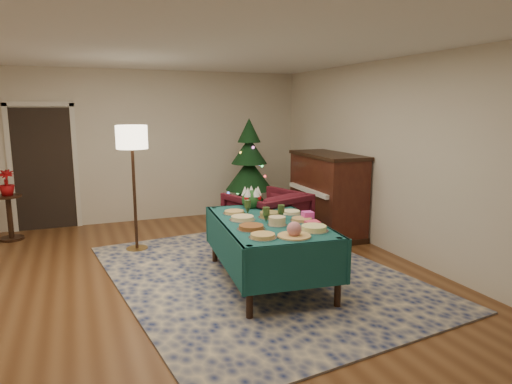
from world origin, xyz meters
name	(u,v)px	position (x,y,z in m)	size (l,w,h in m)	color
room_shell	(185,172)	(0.00, 0.00, 1.35)	(7.00, 7.00, 7.00)	#593319
doorway	(44,165)	(-1.60, 3.48, 1.10)	(1.08, 0.04, 2.16)	black
rug	(257,275)	(0.88, 0.08, 0.01)	(3.20, 4.20, 0.02)	navy
buffet_table	(268,233)	(0.93, -0.17, 0.60)	(1.31, 2.03, 0.75)	black
platter_0	(263,236)	(0.59, -0.81, 0.77)	(0.29, 0.29, 0.05)	silver
platter_1	(294,231)	(0.90, -0.90, 0.81)	(0.35, 0.35, 0.16)	silver
platter_2	(314,229)	(1.19, -0.77, 0.78)	(0.31, 0.31, 0.06)	silver
platter_3	(251,227)	(0.60, -0.46, 0.77)	(0.31, 0.31, 0.05)	silver
platter_4	(277,221)	(0.93, -0.41, 0.80)	(0.22, 0.22, 0.10)	silver
platter_5	(302,220)	(1.27, -0.34, 0.77)	(0.27, 0.27, 0.04)	silver
platter_6	(242,218)	(0.65, -0.04, 0.77)	(0.31, 0.31, 0.05)	silver
platter_7	(270,215)	(1.00, -0.04, 0.78)	(0.28, 0.28, 0.07)	silver
platter_8	(291,212)	(1.32, 0.04, 0.77)	(0.26, 0.26, 0.04)	silver
platter_9	(234,212)	(0.67, 0.31, 0.77)	(0.28, 0.28, 0.04)	silver
goblet_0	(248,207)	(0.83, 0.24, 0.84)	(0.08, 0.08, 0.17)	#2D471E
goblet_1	(281,212)	(1.09, -0.17, 0.84)	(0.08, 0.08, 0.17)	#2D471E
goblet_2	(266,214)	(0.88, -0.22, 0.84)	(0.08, 0.08, 0.17)	#2D471E
napkin_stack	(312,223)	(1.31, -0.51, 0.77)	(0.15, 0.15, 0.04)	#EE4262
gift_box	(308,216)	(1.37, -0.30, 0.80)	(0.12, 0.12, 0.10)	#E03EB1
centerpiece	(252,198)	(1.01, 0.57, 0.88)	(0.27, 0.27, 0.31)	#1E4C1E
armchair	(267,219)	(1.37, 0.91, 0.49)	(0.95, 0.89, 0.97)	#470F19
floor_lamp	(132,145)	(-0.35, 1.69, 1.53)	(0.44, 0.44, 1.80)	#A57F3F
side_table	(10,218)	(-2.11, 2.96, 0.34)	(0.40, 0.40, 0.71)	black
potted_plant	(7,188)	(-2.11, 2.96, 0.82)	(0.22, 0.40, 0.22)	#9F0B0E
christmas_tree	(249,177)	(1.75, 2.61, 0.84)	(1.33, 1.33, 1.86)	black
piano	(327,195)	(2.66, 1.45, 0.65)	(0.76, 1.54, 1.32)	black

